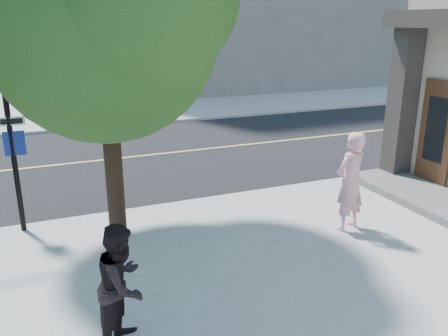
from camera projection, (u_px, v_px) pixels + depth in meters
name	position (u px, v px, depth m)	size (l,w,h in m)	color
ground	(5.00, 232.00, 9.62)	(140.00, 140.00, 0.00)	black
road_ew	(10.00, 170.00, 13.58)	(140.00, 9.00, 0.01)	black
sidewalk_ne	(221.00, 80.00, 33.44)	(29.00, 25.00, 0.12)	#A7A7A7
man_on_phone	(350.00, 182.00, 9.22)	(0.74, 0.48, 2.03)	pink
pedestrian	(123.00, 285.00, 5.95)	(0.82, 0.64, 1.68)	black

